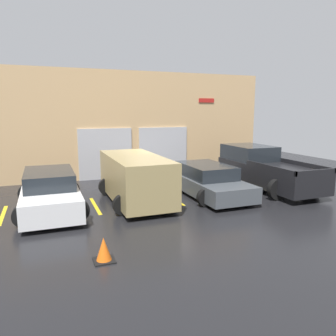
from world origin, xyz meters
TOP-DOWN VIEW (x-y plane):
  - ground_plane at (0.00, 0.00)m, footprint 28.00×28.00m
  - shophouse_building at (-0.00, 3.29)m, footprint 13.75×0.68m
  - pickup_truck at (4.43, -1.30)m, footprint 2.47×5.29m
  - sedan_white at (-4.43, -1.59)m, footprint 2.20×4.58m
  - sedan_side at (1.48, -1.59)m, footprint 2.25×4.68m
  - van_right at (-1.48, -1.62)m, footprint 2.25×4.43m
  - parking_stripe_far_left at (-5.90, -1.62)m, footprint 0.12×2.20m
  - parking_stripe_left at (-2.95, -1.62)m, footprint 0.12×2.20m
  - parking_stripe_centre at (0.00, -1.62)m, footprint 0.12×2.20m
  - parking_stripe_right at (2.95, -1.62)m, footprint 0.12×2.20m
  - parking_stripe_far_right at (5.90, -1.62)m, footprint 0.12×2.20m
  - traffic_cone at (-3.43, -6.06)m, footprint 0.47×0.47m

SIDE VIEW (x-z plane):
  - ground_plane at x=0.00m, z-range 0.00..0.00m
  - parking_stripe_far_left at x=-5.90m, z-range 0.00..0.01m
  - parking_stripe_left at x=-2.95m, z-range 0.00..0.01m
  - parking_stripe_centre at x=0.00m, z-range 0.00..0.01m
  - parking_stripe_right at x=2.95m, z-range 0.00..0.01m
  - parking_stripe_far_right at x=5.90m, z-range 0.00..0.01m
  - traffic_cone at x=-3.43m, z-range -0.02..0.53m
  - sedan_side at x=1.48m, z-range -0.03..1.19m
  - sedan_white at x=-4.43m, z-range -0.04..1.31m
  - pickup_truck at x=4.43m, z-range -0.05..1.69m
  - van_right at x=-1.48m, z-range 0.07..1.78m
  - shophouse_building at x=0.00m, z-range -0.03..5.24m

